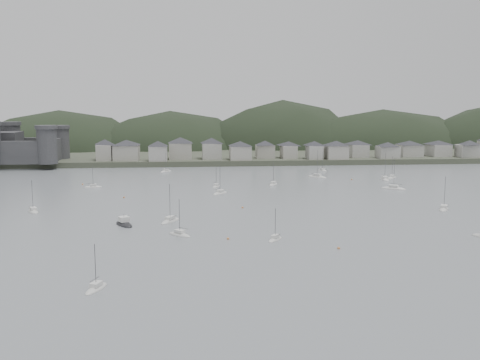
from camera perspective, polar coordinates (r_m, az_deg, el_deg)
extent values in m
plane|color=slate|center=(117.46, 3.52, -8.03)|extent=(900.00, 900.00, 0.00)
cube|color=#383D2D|center=(408.03, -2.95, 3.68)|extent=(900.00, 250.00, 3.00)
ellipsoid|color=black|center=(396.82, -18.99, 1.44)|extent=(138.98, 92.48, 81.13)
ellipsoid|color=black|center=(386.93, -7.58, 1.68)|extent=(132.08, 90.41, 79.74)
ellipsoid|color=black|center=(393.05, 4.61, 1.43)|extent=(133.88, 88.37, 101.41)
ellipsoid|color=black|center=(407.95, 15.21, 1.75)|extent=(165.81, 81.78, 82.55)
cylinder|color=#353538|center=(287.93, -20.41, 3.47)|extent=(10.00, 10.00, 18.00)
cylinder|color=#353538|center=(324.61, -23.85, 3.83)|extent=(11.00, 11.00, 19.00)
cylinder|color=#353538|center=(315.03, -19.11, 3.79)|extent=(10.00, 10.00, 17.00)
cube|color=#353538|center=(323.89, -23.87, 3.20)|extent=(56.00, 3.50, 12.00)
cube|color=#353538|center=(301.66, -19.71, 3.11)|extent=(3.50, 30.00, 12.00)
cube|color=#353538|center=(309.59, -24.76, 3.33)|extent=(20.00, 16.00, 16.00)
cube|color=#9E9C91|center=(298.25, -14.56, 2.95)|extent=(8.34, 12.91, 8.59)
pyramid|color=#29292E|center=(297.82, -14.60, 4.06)|extent=(15.78, 15.78, 3.01)
cube|color=#9E9C91|center=(296.01, -12.34, 2.96)|extent=(13.68, 13.35, 8.36)
pyramid|color=#29292E|center=(295.58, -12.38, 4.05)|extent=(20.07, 20.07, 2.93)
cube|color=gray|center=(289.15, -8.97, 2.90)|extent=(9.78, 10.20, 8.08)
pyramid|color=#29292E|center=(288.72, -8.99, 3.98)|extent=(14.83, 14.83, 2.83)
cube|color=#9E9C91|center=(298.20, -6.55, 3.20)|extent=(12.59, 13.33, 9.09)
pyramid|color=#29292E|center=(297.75, -6.56, 4.38)|extent=(19.24, 19.24, 3.18)
cube|color=gray|center=(296.87, -3.11, 3.20)|extent=(10.74, 12.17, 8.87)
pyramid|color=#29292E|center=(296.42, -3.12, 4.35)|extent=(17.01, 17.01, 3.10)
cube|color=#9E9C91|center=(291.45, 0.02, 3.00)|extent=(11.63, 12.09, 7.69)
pyramid|color=#29292E|center=(291.04, 0.02, 4.02)|extent=(17.61, 17.61, 2.69)
cube|color=#9E9C91|center=(301.86, 2.77, 3.14)|extent=(10.37, 9.35, 7.44)
pyramid|color=#29292E|center=(301.47, 2.77, 4.09)|extent=(14.65, 14.65, 2.60)
cube|color=#9E9C91|center=(301.72, 5.35, 3.10)|extent=(8.24, 12.20, 7.22)
pyramid|color=#29292E|center=(301.34, 5.36, 4.02)|extent=(15.17, 15.17, 2.53)
cube|color=gray|center=(299.52, 8.15, 3.04)|extent=(8.06, 10.91, 7.46)
pyramid|color=#29292E|center=(299.13, 8.17, 4.00)|extent=(14.08, 14.08, 2.61)
cube|color=#9E9C91|center=(301.22, 10.50, 3.03)|extent=(11.73, 11.78, 7.66)
pyramid|color=#29292E|center=(300.82, 10.52, 4.01)|extent=(17.46, 17.46, 2.68)
cube|color=gray|center=(315.26, 12.78, 3.15)|extent=(10.19, 13.02, 7.33)
pyramid|color=#29292E|center=(314.89, 12.80, 4.05)|extent=(17.23, 17.23, 2.57)
cube|color=gray|center=(312.02, 15.89, 2.95)|extent=(11.70, 9.81, 6.88)
pyramid|color=#29292E|center=(311.67, 15.92, 3.80)|extent=(15.97, 15.97, 2.41)
cube|color=gray|center=(326.59, 18.09, 3.09)|extent=(12.83, 12.48, 7.00)
pyramid|color=#29292E|center=(326.24, 18.12, 3.92)|extent=(18.79, 18.79, 2.45)
cube|color=gray|center=(334.78, 20.93, 3.06)|extent=(11.07, 13.50, 6.97)
pyramid|color=#29292E|center=(334.45, 20.97, 3.87)|extent=(18.25, 18.25, 2.44)
cube|color=gray|center=(335.11, 23.86, 2.94)|extent=(13.75, 9.12, 7.34)
pyramid|color=#29292E|center=(334.77, 23.91, 3.79)|extent=(16.97, 16.97, 2.57)
ellipsoid|color=silver|center=(174.31, -21.74, -3.26)|extent=(5.89, 8.03, 1.56)
cube|color=silver|center=(174.12, -21.76, -2.91)|extent=(2.80, 3.21, 0.70)
cylinder|color=#3F3F42|center=(173.45, -21.82, -1.63)|extent=(0.12, 0.12, 9.72)
cylinder|color=#3F3F42|center=(173.05, -22.09, -2.81)|extent=(1.75, 3.13, 0.10)
ellipsoid|color=silver|center=(268.55, 9.03, 1.01)|extent=(4.58, 7.75, 1.48)
cube|color=silver|center=(268.42, 9.03, 1.23)|extent=(2.36, 2.97, 0.70)
cylinder|color=#3F3F42|center=(268.01, 9.05, 2.02)|extent=(0.12, 0.12, 9.23)
cylinder|color=#3F3F42|center=(267.04, 9.02, 1.32)|extent=(1.15, 3.18, 0.10)
ellipsoid|color=silver|center=(177.79, 21.47, -3.03)|extent=(6.70, 8.49, 1.67)
cube|color=silver|center=(177.59, 21.49, -2.67)|extent=(3.11, 3.45, 0.70)
cylinder|color=#3F3F42|center=(176.89, 21.56, -1.32)|extent=(0.12, 0.12, 10.44)
cylinder|color=#3F3F42|center=(176.74, 21.91, -2.56)|extent=(2.08, 3.24, 0.10)
ellipsoid|color=silver|center=(212.45, -2.62, -0.74)|extent=(4.35, 6.60, 1.26)
cube|color=silver|center=(212.31, -2.63, -0.49)|extent=(2.15, 2.58, 0.70)
cylinder|color=#3F3F42|center=(211.86, -2.63, 0.35)|extent=(0.12, 0.12, 7.90)
cylinder|color=#3F3F42|center=(213.24, -2.76, -0.31)|extent=(1.21, 2.65, 0.10)
ellipsoid|color=silver|center=(149.63, -7.67, -4.55)|extent=(6.64, 8.73, 1.70)
cube|color=silver|center=(149.39, -7.67, -4.11)|extent=(3.12, 3.52, 0.70)
cylinder|color=#3F3F42|center=(148.54, -7.70, -2.48)|extent=(0.12, 0.12, 10.65)
cylinder|color=#3F3F42|center=(147.95, -7.40, -4.01)|extent=(2.01, 3.36, 0.10)
ellipsoid|color=silver|center=(218.08, 3.68, -0.52)|extent=(5.65, 7.69, 1.49)
cube|color=silver|center=(217.93, 3.68, -0.25)|extent=(2.68, 3.08, 0.70)
cylinder|color=#3F3F42|center=(217.42, 3.69, 0.73)|extent=(0.12, 0.12, 9.32)
cylinder|color=#3F3F42|center=(218.91, 3.47, -0.06)|extent=(1.68, 3.00, 0.10)
ellipsoid|color=silver|center=(195.67, -2.20, -1.50)|extent=(7.25, 8.03, 1.64)
cube|color=silver|center=(195.49, -2.20, -1.17)|extent=(3.22, 3.37, 0.70)
cylinder|color=#3F3F42|center=(194.87, -2.21, 0.03)|extent=(0.12, 0.12, 10.28)
cylinder|color=#3F3F42|center=(196.48, -2.49, -0.97)|extent=(2.42, 2.93, 0.10)
ellipsoid|color=silver|center=(133.87, -6.64, -6.03)|extent=(6.82, 6.83, 1.46)
cube|color=silver|center=(133.63, -6.64, -5.60)|extent=(2.95, 2.95, 0.70)
cylinder|color=#3F3F42|center=(132.81, -6.67, -4.05)|extent=(0.12, 0.12, 9.14)
cylinder|color=#3F3F42|center=(134.39, -6.24, -5.28)|extent=(2.39, 2.40, 0.10)
ellipsoid|color=silver|center=(242.86, 8.47, 0.29)|extent=(9.14, 9.27, 1.97)
cube|color=silver|center=(242.69, 8.47, 0.59)|extent=(3.96, 3.99, 0.70)
cylinder|color=#3F3F42|center=(242.09, 8.50, 1.77)|extent=(0.12, 0.12, 12.33)
cylinder|color=#3F3F42|center=(241.10, 8.26, 0.67)|extent=(3.17, 3.25, 0.10)
ellipsoid|color=silver|center=(218.78, -15.81, -0.78)|extent=(7.35, 3.29, 1.42)
cube|color=silver|center=(218.64, -15.82, -0.52)|extent=(2.69, 1.91, 0.70)
cylinder|color=#3F3F42|center=(218.15, -15.85, 0.41)|extent=(0.12, 0.12, 8.87)
cylinder|color=#3F3F42|center=(218.97, -16.14, -0.38)|extent=(3.17, 0.57, 0.10)
ellipsoid|color=silver|center=(247.79, 16.33, 0.20)|extent=(7.29, 7.50, 1.58)
cube|color=silver|center=(247.65, 16.34, 0.45)|extent=(3.17, 3.21, 0.70)
cylinder|color=#3F3F42|center=(247.18, 16.37, 1.37)|extent=(0.12, 0.12, 9.90)
cylinder|color=#3F3F42|center=(248.18, 16.04, 0.61)|extent=(2.52, 2.66, 0.10)
ellipsoid|color=silver|center=(128.71, 3.88, -6.57)|extent=(5.25, 6.14, 1.23)
cube|color=silver|center=(128.48, 3.88, -6.17)|extent=(2.37, 2.54, 0.70)
cylinder|color=#3F3F42|center=(127.76, 3.90, -4.83)|extent=(0.12, 0.12, 7.71)
cylinder|color=#3F3F42|center=(127.60, 4.24, -6.02)|extent=(1.73, 2.30, 0.10)
ellipsoid|color=silver|center=(215.25, 16.50, -0.95)|extent=(9.96, 8.03, 1.97)
cube|color=silver|center=(215.06, 16.51, -0.61)|extent=(4.07, 3.70, 0.70)
cylinder|color=#3F3F42|center=(214.39, 16.57, 0.71)|extent=(0.12, 0.12, 12.30)
cylinder|color=#3F3F42|center=(216.42, 16.79, -0.43)|extent=(3.76, 2.51, 0.10)
ellipsoid|color=silver|center=(241.30, 15.60, 0.03)|extent=(4.45, 10.09, 1.95)
cube|color=silver|center=(241.14, 15.61, 0.33)|extent=(2.60, 3.68, 0.70)
cylinder|color=#3F3F42|center=(240.54, 15.66, 1.50)|extent=(0.12, 0.12, 12.19)
cylinder|color=#3F3F42|center=(242.59, 15.42, 0.51)|extent=(0.71, 4.36, 0.10)
ellipsoid|color=silver|center=(263.76, -8.12, 0.90)|extent=(6.80, 7.38, 1.52)
cube|color=silver|center=(263.63, -8.13, 1.13)|extent=(3.01, 3.12, 0.70)
cylinder|color=#3F3F42|center=(263.20, -8.14, 1.97)|extent=(0.12, 0.12, 9.53)
cylinder|color=#3F3F42|center=(262.49, -7.94, 1.23)|extent=(2.30, 2.68, 0.10)
ellipsoid|color=silver|center=(98.55, -15.50, -11.47)|extent=(4.34, 6.87, 1.31)
cube|color=silver|center=(98.24, -15.52, -10.95)|extent=(2.18, 2.66, 0.70)
cylinder|color=#3F3F42|center=(97.24, -15.60, -9.11)|extent=(0.12, 0.12, 8.19)
cylinder|color=#3F3F42|center=(99.17, -15.67, -10.44)|extent=(1.17, 2.78, 0.10)
ellipsoid|color=black|center=(147.85, -12.60, -4.82)|extent=(7.00, 9.37, 1.96)
cube|color=silver|center=(147.50, -12.62, -4.21)|extent=(3.45, 3.53, 1.40)
cylinder|color=#3F3F42|center=(147.32, -12.63, -3.86)|extent=(0.10, 0.10, 1.20)
sphere|color=#C97C43|center=(191.36, -12.61, -1.88)|extent=(0.70, 0.70, 0.70)
sphere|color=#C97C43|center=(122.79, 10.78, -7.37)|extent=(0.70, 0.70, 0.70)
sphere|color=#C97C43|center=(238.04, 12.17, 0.06)|extent=(0.70, 0.70, 0.70)
sphere|color=#C97C43|center=(168.09, 0.28, -3.04)|extent=(0.70, 0.70, 0.70)
sphere|color=#C97C43|center=(129.10, -1.32, -6.46)|extent=(0.70, 0.70, 0.70)
sphere|color=#C97C43|center=(228.09, -16.89, -0.45)|extent=(0.70, 0.70, 0.70)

